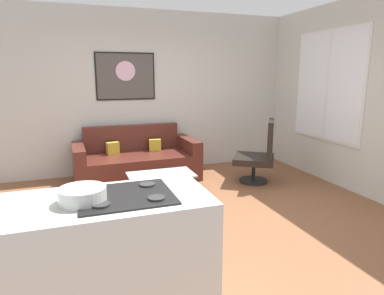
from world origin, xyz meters
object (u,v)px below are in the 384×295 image
object	(u,v)px
coffee_table	(161,176)
couch	(136,162)
armchair	(260,154)
wall_painting	(126,76)
mixing_bowl	(83,196)

from	to	relation	value
coffee_table	couch	bearing A→B (deg)	97.41
coffee_table	armchair	distance (m)	1.72
coffee_table	wall_painting	size ratio (longest dim) A/B	0.89
coffee_table	mixing_bowl	size ratio (longest dim) A/B	3.06
couch	wall_painting	distance (m)	1.47
mixing_bowl	wall_painting	bearing A→B (deg)	77.43
coffee_table	wall_painting	bearing A→B (deg)	97.08
couch	mixing_bowl	xyz separation A→B (m)	(-0.90, -3.34, 0.70)
wall_painting	armchair	bearing A→B (deg)	-34.83
armchair	wall_painting	size ratio (longest dim) A/B	1.02
couch	coffee_table	size ratio (longest dim) A/B	2.25
couch	wall_painting	xyz separation A→B (m)	(-0.05, 0.47, 1.40)
mixing_bowl	wall_painting	distance (m)	3.97
mixing_bowl	wall_painting	world-z (taller)	wall_painting
couch	wall_painting	world-z (taller)	wall_painting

